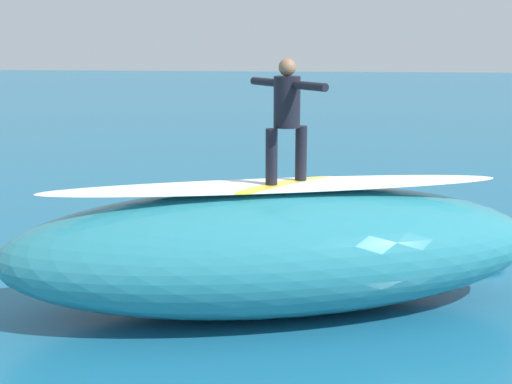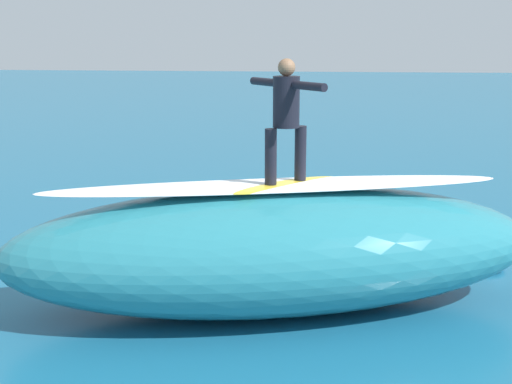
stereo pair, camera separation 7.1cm
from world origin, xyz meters
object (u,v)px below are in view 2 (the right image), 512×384
object	(u,v)px
surfboard_riding	(285,185)
surfboard_paddling	(234,245)
surfer_riding	(286,111)
surfer_paddling	(233,235)

from	to	relation	value
surfboard_riding	surfboard_paddling	xyz separation A→B (m)	(1.10, -2.71, -1.71)
surfer_riding	surfer_paddling	size ratio (longest dim) A/B	1.05
surfboard_riding	surfer_paddling	size ratio (longest dim) A/B	1.19
surfer_riding	surfer_paddling	distance (m)	3.97
surfer_riding	surfer_paddling	xyz separation A→B (m)	(1.13, -2.83, -2.55)
surfboard_riding	surfboard_paddling	distance (m)	3.39
surfboard_riding	surfer_riding	world-z (taller)	surfer_riding
surfboard_riding	surfer_paddling	distance (m)	3.41
surfboard_paddling	surfer_paddling	size ratio (longest dim) A/B	1.48
surfer_riding	surfer_paddling	world-z (taller)	surfer_riding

